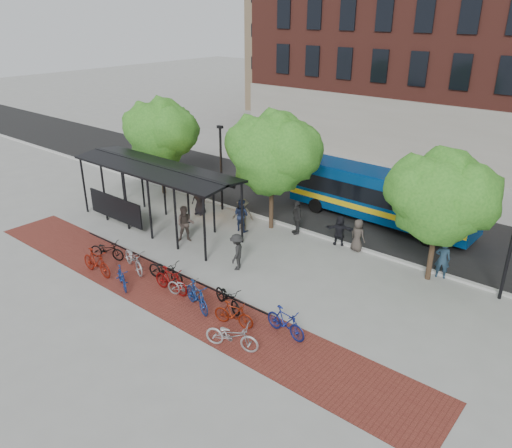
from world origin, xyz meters
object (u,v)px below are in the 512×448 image
Objects in this scene: pedestrian_6 at (358,235)px; bike_1 at (96,262)px; lamp_post_right at (512,240)px; tree_a at (161,130)px; bike_2 at (134,259)px; bike_4 at (166,271)px; pedestrian_0 at (199,199)px; bike_5 at (171,280)px; bike_11 at (286,322)px; pedestrian_3 at (243,214)px; bus at (380,194)px; bike_0 at (107,250)px; pedestrian_2 at (241,215)px; tree_c at (443,195)px; lamp_post_left at (221,166)px; bike_7 at (197,296)px; pedestrian_8 at (185,224)px; bike_9 at (234,314)px; pedestrian_9 at (237,252)px; tree_b at (274,150)px; bike_8 at (228,297)px; pedestrian_4 at (297,217)px; pedestrian_7 at (443,259)px; bike_6 at (185,288)px; bike_10 at (232,335)px; bike_3 at (122,278)px; bus_shelter at (154,174)px.

bike_1 is at bearing 62.70° from pedestrian_6.
lamp_post_right reaches higher than pedestrian_6.
lamp_post_right is 17.84m from bike_1.
tree_a is 2.85× the size of bike_2.
pedestrian_0 is at bearing 27.89° from bike_4.
pedestrian_6 is (4.18, 8.65, 0.27)m from bike_5.
pedestrian_3 is at bearing 56.73° from bike_11.
bus is 15.00m from bike_0.
pedestrian_2 is at bearing 57.37° from bike_11.
tree_c is at bearing -0.00° from tree_a.
lamp_post_left reaches higher than bus.
pedestrian_8 is (-5.07, 4.14, 0.38)m from bike_7.
tree_a is at bearing 45.61° from bike_9.
tree_a reaches higher than pedestrian_9.
pedestrian_3 is at bearing -134.79° from tree_b.
lamp_post_right is 13.30m from pedestrian_3.
tree_c is (8.99, -0.00, -0.41)m from tree_b.
pedestrian_9 reaches higher than bike_8.
pedestrian_4 is (4.44, 9.55, 0.33)m from bike_1.
pedestrian_3 is 1.00× the size of pedestrian_9.
bike_8 is at bearing 39.96° from bike_9.
tree_b is 3.53× the size of pedestrian_7.
pedestrian_3 is at bearing 2.86° from bike_4.
bike_1 is 15.69m from pedestrian_7.
bike_0 is 1.93m from bike_2.
pedestrian_7 is (12.30, 9.75, 0.31)m from bike_1.
bike_6 is (4.65, 1.16, -0.13)m from bike_1.
pedestrian_0 reaches higher than bike_4.
tree_c is 3.16× the size of pedestrian_4.
bike_10 is at bearing -33.13° from tree_a.
bike_4 is at bearing -66.12° from pedestrian_4.
lamp_post_right is at bearing -5.33° from pedestrian_0.
bike_8 is 0.97× the size of pedestrian_8.
bus is 6.77× the size of bike_3.
tree_b is 10.51m from bike_1.
lamp_post_left is 2.63× the size of pedestrian_8.
bike_10 is at bearing 13.41° from pedestrian_9.
bus reaches higher than pedestrian_8.
pedestrian_9 is at bearing 27.15° from bike_9.
tree_a reaches higher than bike_2.
bike_2 reaches higher than bike_3.
bike_5 is at bearing 83.95° from bike_6.
lamp_post_left is at bearing -30.34° from pedestrian_2.
bike_10 is 1.05× the size of pedestrian_8.
bus_shelter is at bearing -45.40° from tree_a.
lamp_post_right is at bearing 90.00° from pedestrian_9.
pedestrian_0 reaches higher than bike_8.
bike_4 is 1.08× the size of bike_6.
pedestrian_4 is at bearing -4.67° from bike_2.
pedestrian_8 is at bearing -145.10° from pedestrian_3.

